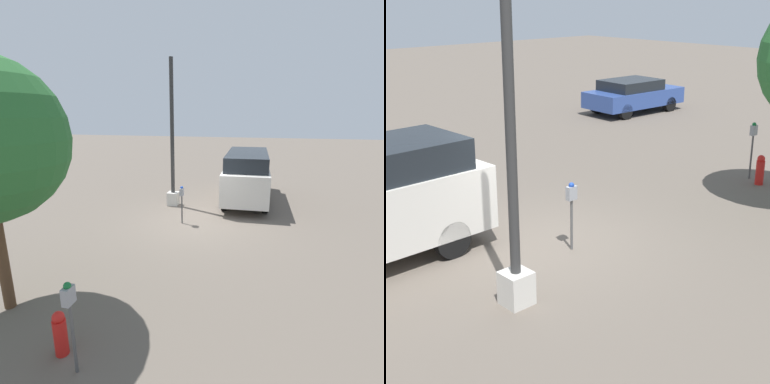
# 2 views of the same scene
# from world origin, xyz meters

# --- Properties ---
(ground_plane) EXTENTS (80.00, 80.00, 0.00)m
(ground_plane) POSITION_xyz_m (0.00, 0.00, 0.00)
(ground_plane) COLOR #60564C
(parking_meter_near) EXTENTS (0.20, 0.11, 1.34)m
(parking_meter_near) POSITION_xyz_m (-0.16, 0.52, 0.99)
(parking_meter_near) COLOR #4C4C4C
(parking_meter_near) RESTS_ON ground
(parking_meter_far) EXTENTS (0.20, 0.11, 1.50)m
(parking_meter_far) POSITION_xyz_m (-6.59, 0.43, 1.11)
(parking_meter_far) COLOR #4C4C4C
(parking_meter_far) RESTS_ON ground
(lamp_post) EXTENTS (0.44, 0.44, 5.80)m
(lamp_post) POSITION_xyz_m (1.86, 1.45, 1.88)
(lamp_post) COLOR beige
(lamp_post) RESTS_ON ground
(car_distant) EXTENTS (4.15, 2.02, 1.33)m
(car_distant) POSITION_xyz_m (-11.00, -7.61, 0.72)
(car_distant) COLOR #2D478C
(car_distant) RESTS_ON ground
(fire_hydrant) EXTENTS (0.21, 0.21, 0.77)m
(fire_hydrant) POSITION_xyz_m (-6.33, 0.86, 0.38)
(fire_hydrant) COLOR red
(fire_hydrant) RESTS_ON ground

